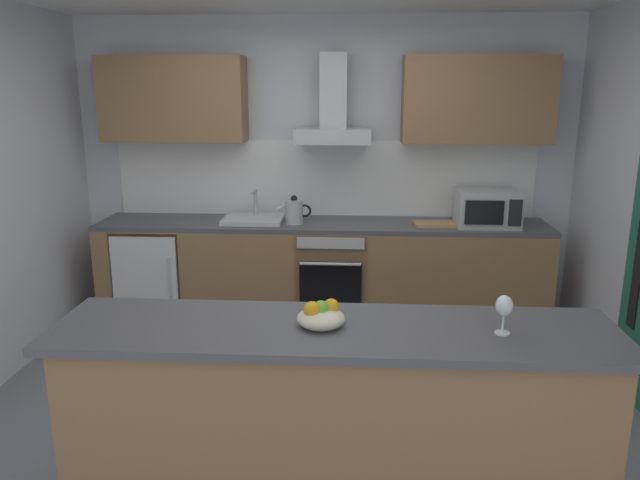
% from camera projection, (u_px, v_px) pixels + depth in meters
% --- Properties ---
extents(ground, '(5.30, 4.81, 0.02)m').
position_uv_depth(ground, '(307.00, 418.00, 3.79)').
color(ground, slate).
extents(wall_back, '(5.30, 0.12, 2.60)m').
position_uv_depth(wall_back, '(324.00, 169.00, 5.37)').
color(wall_back, silver).
rests_on(wall_back, ground).
extents(backsplash_tile, '(3.65, 0.02, 0.66)m').
position_uv_depth(backsplash_tile, '(324.00, 178.00, 5.32)').
color(backsplash_tile, white).
extents(counter_back, '(3.78, 0.60, 0.90)m').
position_uv_depth(counter_back, '(322.00, 273.00, 5.21)').
color(counter_back, olive).
rests_on(counter_back, ground).
extents(counter_island, '(2.58, 0.64, 0.95)m').
position_uv_depth(counter_island, '(334.00, 419.00, 2.86)').
color(counter_island, olive).
rests_on(counter_island, ground).
extents(upper_cabinets, '(3.73, 0.32, 0.70)m').
position_uv_depth(upper_cabinets, '(323.00, 99.00, 5.00)').
color(upper_cabinets, olive).
extents(oven, '(0.60, 0.62, 0.80)m').
position_uv_depth(oven, '(332.00, 273.00, 5.18)').
color(oven, slate).
rests_on(oven, ground).
extents(refrigerator, '(0.58, 0.60, 0.85)m').
position_uv_depth(refrigerator, '(156.00, 274.00, 5.28)').
color(refrigerator, white).
rests_on(refrigerator, ground).
extents(microwave, '(0.50, 0.38, 0.30)m').
position_uv_depth(microwave, '(487.00, 208.00, 4.93)').
color(microwave, '#B7BABC').
rests_on(microwave, counter_back).
extents(sink, '(0.50, 0.40, 0.26)m').
position_uv_depth(sink, '(254.00, 219.00, 5.12)').
color(sink, silver).
rests_on(sink, counter_back).
extents(kettle, '(0.29, 0.15, 0.24)m').
position_uv_depth(kettle, '(294.00, 211.00, 5.03)').
color(kettle, '#B7BABC').
rests_on(kettle, counter_back).
extents(range_hood, '(0.62, 0.45, 0.72)m').
position_uv_depth(range_hood, '(333.00, 115.00, 4.98)').
color(range_hood, '#B7BABC').
extents(wine_glass, '(0.08, 0.08, 0.18)m').
position_uv_depth(wine_glass, '(504.00, 307.00, 2.64)').
color(wine_glass, silver).
rests_on(wine_glass, counter_island).
extents(fruit_bowl, '(0.22, 0.22, 0.13)m').
position_uv_depth(fruit_bowl, '(321.00, 316.00, 2.75)').
color(fruit_bowl, beige).
rests_on(fruit_bowl, counter_island).
extents(chopping_board, '(0.36, 0.25, 0.02)m').
position_uv_depth(chopping_board, '(435.00, 224.00, 4.99)').
color(chopping_board, tan).
rests_on(chopping_board, counter_back).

